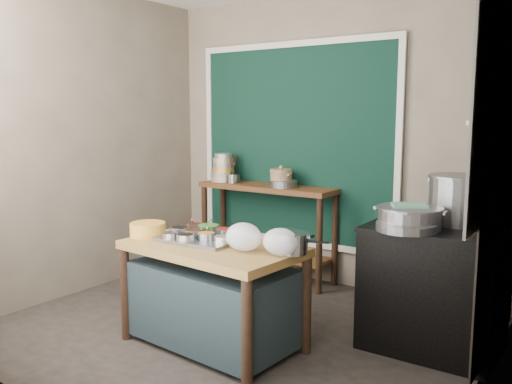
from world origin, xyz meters
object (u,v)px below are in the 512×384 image
Objects in this scene: condiment_tray at (201,239)px; saucepan at (290,242)px; stove_block at (433,290)px; steamer at (409,217)px; prep_table at (213,295)px; utensil_cup at (233,178)px; stock_pot at (459,200)px; ceramic_crock at (281,179)px; back_counter at (267,231)px; yellow_basin at (148,229)px.

saucepan is at bearing 6.18° from condiment_tray.
stove_block is at bearing 30.18° from condiment_tray.
steamer is (-0.14, -0.15, 0.53)m from stove_block.
stove_block is (1.30, 0.87, 0.05)m from prep_table.
stove_block is 2.45m from utensil_cup.
condiment_tray is 2.22× the size of saucepan.
stock_pot is at bearing 41.73° from prep_table.
utensil_cup is at bearing 163.51° from stove_block.
back_counter is at bearing 173.13° from ceramic_crock.
stove_block is at bearing -22.39° from ceramic_crock.
stove_block is 3.93× the size of ceramic_crock.
yellow_basin is 1.15m from saucepan.
condiment_tray is 1.59m from ceramic_crock.
utensil_cup is at bearing 168.44° from stock_pot.
steamer is (0.59, 0.61, 0.13)m from saucepan.
steamer reaches higher than saucepan.
utensil_cup is at bearing 119.45° from condiment_tray.
prep_table is 4.87× the size of saucepan.
ceramic_crock is 1.80m from steamer.
stove_block is 1.69m from condiment_tray.
stock_pot is at bearing -15.94° from ceramic_crock.
utensil_cup is at bearing -172.29° from back_counter.
condiment_tray is 0.44m from yellow_basin.
stove_block reaches higher than condiment_tray.
saucepan is at bearing -51.86° from back_counter.
saucepan is (0.70, 0.08, 0.06)m from condiment_tray.
prep_table is 2.80× the size of stock_pot.
back_counter is at bearing 164.85° from stock_pot.
yellow_basin is at bearing -155.23° from steamer.
steamer is (1.29, 0.68, 0.19)m from condiment_tray.
yellow_basin is at bearing -88.74° from back_counter.
steamer is at bearing -26.65° from back_counter.
saucepan is at bearing -130.98° from stock_pot.
back_counter is 0.58m from ceramic_crock.
prep_table is 1.48m from steamer.
yellow_basin is 0.58× the size of steamer.
ceramic_crock reaches higher than saucepan.
condiment_tray is 3.74× the size of utensil_cup.
saucepan is 1.12× the size of ceramic_crock.
condiment_tray is at bearing 168.82° from saucepan.
back_counter is 2.02m from steamer.
back_counter reaches higher than saucepan.
prep_table is at bearing 7.50° from yellow_basin.
steamer reaches higher than yellow_basin.
ceramic_crock is at bearing 3.09° from utensil_cup.
yellow_basin is 1.69m from utensil_cup.
back_counter is 1.66m from condiment_tray.
back_counter is 3.17× the size of steamer.
condiment_tray is 2.48× the size of ceramic_crock.
ceramic_crock is at bearing 100.45° from condiment_tray.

